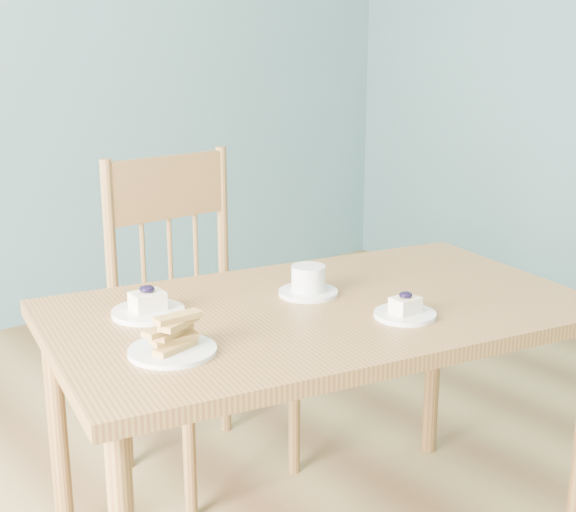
# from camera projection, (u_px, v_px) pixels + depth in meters

# --- Properties ---
(room) EXTENTS (5.01, 5.01, 2.71)m
(room) POSITION_uv_depth(u_px,v_px,m) (332.00, 45.00, 1.53)
(room) COLOR #A5834D
(room) RESTS_ON ground
(dining_table) EXTENTS (1.46, 1.02, 0.71)m
(dining_table) POSITION_uv_depth(u_px,v_px,m) (320.00, 332.00, 2.02)
(dining_table) COLOR olive
(dining_table) RESTS_ON ground
(dining_chair) EXTENTS (0.48, 0.46, 1.01)m
(dining_chair) POSITION_uv_depth(u_px,v_px,m) (198.00, 315.00, 2.51)
(dining_chair) COLOR olive
(dining_chair) RESTS_ON ground
(cheesecake_plate_near) EXTENTS (0.15, 0.15, 0.06)m
(cheesecake_plate_near) POSITION_uv_depth(u_px,v_px,m) (405.00, 310.00, 1.92)
(cheesecake_plate_near) COLOR white
(cheesecake_plate_near) RESTS_ON dining_table
(cheesecake_plate_far) EXTENTS (0.18, 0.18, 0.07)m
(cheesecake_plate_far) POSITION_uv_depth(u_px,v_px,m) (148.00, 307.00, 1.93)
(cheesecake_plate_far) COLOR white
(cheesecake_plate_far) RESTS_ON dining_table
(coffee_cup) EXTENTS (0.16, 0.16, 0.08)m
(coffee_cup) POSITION_uv_depth(u_px,v_px,m) (309.00, 282.00, 2.08)
(coffee_cup) COLOR white
(coffee_cup) RESTS_ON dining_table
(biscotti_plate) EXTENTS (0.19, 0.19, 0.09)m
(biscotti_plate) POSITION_uv_depth(u_px,v_px,m) (172.00, 340.00, 1.70)
(biscotti_plate) COLOR white
(biscotti_plate) RESTS_ON dining_table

